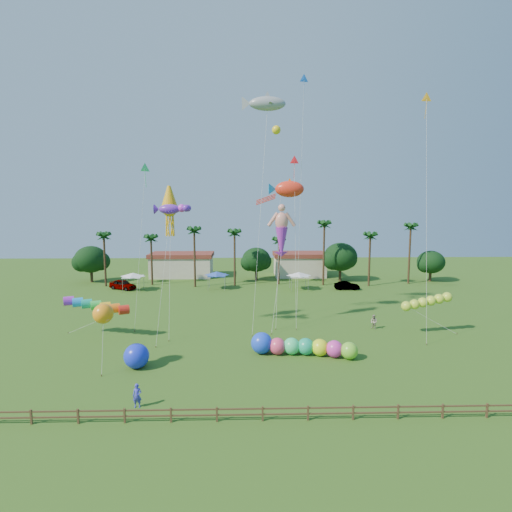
{
  "coord_description": "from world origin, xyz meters",
  "views": [
    {
      "loc": [
        -1.11,
        -30.72,
        13.97
      ],
      "look_at": [
        0.0,
        10.0,
        9.0
      ],
      "focal_mm": 28.0,
      "sensor_mm": 36.0,
      "label": 1
    }
  ],
  "objects_px": {
    "car_a": "(123,285)",
    "spectator_b": "(374,322)",
    "car_b": "(347,286)",
    "caterpillar_inflatable": "(299,346)",
    "blue_ball": "(136,356)",
    "spectator_a": "(137,396)"
  },
  "relations": [
    {
      "from": "spectator_b",
      "to": "car_a",
      "type": "bearing_deg",
      "value": -155.88
    },
    {
      "from": "car_a",
      "to": "car_b",
      "type": "xyz_separation_m",
      "value": [
        38.4,
        -1.27,
        -0.14
      ]
    },
    {
      "from": "car_a",
      "to": "caterpillar_inflatable",
      "type": "relative_size",
      "value": 0.49
    },
    {
      "from": "blue_ball",
      "to": "spectator_a",
      "type": "bearing_deg",
      "value": -74.69
    },
    {
      "from": "car_b",
      "to": "spectator_a",
      "type": "xyz_separation_m",
      "value": [
        -24.98,
        -39.81,
        0.16
      ]
    },
    {
      "from": "spectator_a",
      "to": "spectator_b",
      "type": "distance_m",
      "value": 28.54
    },
    {
      "from": "car_b",
      "to": "spectator_a",
      "type": "height_order",
      "value": "spectator_a"
    },
    {
      "from": "car_a",
      "to": "spectator_a",
      "type": "bearing_deg",
      "value": -134.23
    },
    {
      "from": "spectator_a",
      "to": "caterpillar_inflatable",
      "type": "xyz_separation_m",
      "value": [
        12.73,
        9.62,
        0.01
      ]
    },
    {
      "from": "spectator_b",
      "to": "caterpillar_inflatable",
      "type": "bearing_deg",
      "value": -83.24
    },
    {
      "from": "car_a",
      "to": "car_b",
      "type": "relative_size",
      "value": 1.17
    },
    {
      "from": "car_b",
      "to": "blue_ball",
      "type": "height_order",
      "value": "blue_ball"
    },
    {
      "from": "car_b",
      "to": "blue_ball",
      "type": "bearing_deg",
      "value": 144.75
    },
    {
      "from": "car_a",
      "to": "blue_ball",
      "type": "relative_size",
      "value": 2.25
    },
    {
      "from": "spectator_b",
      "to": "blue_ball",
      "type": "relative_size",
      "value": 0.76
    },
    {
      "from": "spectator_a",
      "to": "caterpillar_inflatable",
      "type": "bearing_deg",
      "value": 35.84
    },
    {
      "from": "car_b",
      "to": "spectator_a",
      "type": "bearing_deg",
      "value": 151.96
    },
    {
      "from": "car_a",
      "to": "spectator_b",
      "type": "distance_m",
      "value": 42.86
    },
    {
      "from": "car_b",
      "to": "spectator_a",
      "type": "relative_size",
      "value": 2.45
    },
    {
      "from": "spectator_b",
      "to": "blue_ball",
      "type": "height_order",
      "value": "blue_ball"
    },
    {
      "from": "spectator_a",
      "to": "caterpillar_inflatable",
      "type": "distance_m",
      "value": 15.96
    },
    {
      "from": "car_b",
      "to": "caterpillar_inflatable",
      "type": "height_order",
      "value": "caterpillar_inflatable"
    }
  ]
}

